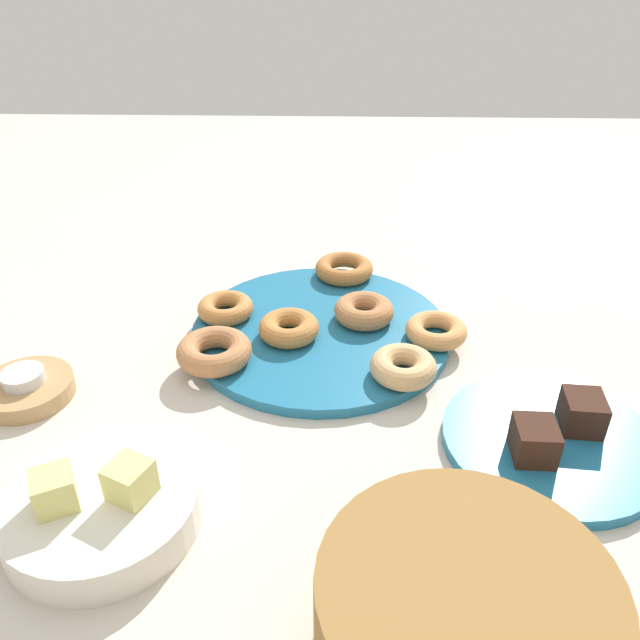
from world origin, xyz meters
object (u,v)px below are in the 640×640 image
object	(u,v)px
donut_2	(225,308)
candle_holder	(27,389)
donut_3	(403,367)
melon_chunk_left	(130,480)
donut_4	(344,269)
brownie_near	(582,412)
donut_1	(364,311)
tealight	(23,377)
basket	(461,626)
melon_chunk_right	(54,490)
donut_0	(214,351)
donut_5	(436,331)
fruit_bowl	(102,508)
cake_plate	(550,441)
brownie_far	(534,441)
donut_plate	(321,331)
donut_6	(289,328)

from	to	relation	value
donut_2	candle_holder	world-z (taller)	donut_2
donut_3	melon_chunk_left	xyz separation A→B (m)	(0.27, 0.22, 0.03)
donut_4	brownie_near	distance (m)	0.43
donut_1	candle_holder	distance (m)	0.44
brownie_near	tealight	bearing A→B (deg)	-4.57
tealight	basket	bearing A→B (deg)	145.86
melon_chunk_right	donut_0	bearing A→B (deg)	-110.34
donut_5	melon_chunk_right	world-z (taller)	melon_chunk_right
donut_0	donut_4	distance (m)	0.29
fruit_bowl	donut_4	bearing A→B (deg)	-115.40
donut_2	cake_plate	size ratio (longest dim) A/B	0.34
brownie_far	candle_holder	size ratio (longest dim) A/B	0.43
basket	fruit_bowl	bearing A→B (deg)	-22.58
melon_chunk_right	donut_plate	bearing A→B (deg)	-123.62
donut_1	donut_0	bearing A→B (deg)	28.60
donut_6	donut_0	bearing A→B (deg)	33.13
fruit_bowl	donut_6	bearing A→B (deg)	-116.82
brownie_near	brownie_far	distance (m)	0.08
donut_0	cake_plate	xyz separation A→B (m)	(-0.39, 0.13, -0.02)
donut_6	melon_chunk_left	xyz separation A→B (m)	(0.12, 0.30, 0.03)
donut_6	basket	distance (m)	0.46
donut_1	brownie_near	bearing A→B (deg)	136.94
donut_0	fruit_bowl	distance (m)	0.25
donut_plate	fruit_bowl	world-z (taller)	fruit_bowl
candle_holder	donut_1	bearing A→B (deg)	-158.08
donut_1	melon_chunk_right	bearing A→B (deg)	51.69
donut_3	donut_5	world-z (taller)	donut_3
basket	melon_chunk_right	bearing A→B (deg)	-18.61
donut_0	melon_chunk_left	size ratio (longest dim) A/B	2.64
donut_2	donut_5	distance (m)	0.29
candle_holder	donut_3	bearing A→B (deg)	-175.65
donut_4	donut_0	bearing A→B (deg)	55.04
donut_plate	brownie_far	bearing A→B (deg)	133.25
donut_plate	melon_chunk_left	world-z (taller)	melon_chunk_left
donut_1	melon_chunk_left	bearing A→B (deg)	57.48
donut_1	donut_5	xyz separation A→B (m)	(-0.09, 0.04, -0.00)
candle_holder	basket	distance (m)	0.56
donut_1	melon_chunk_left	xyz separation A→B (m)	(0.22, 0.35, 0.03)
basket	brownie_far	bearing A→B (deg)	-117.16
candle_holder	tealight	bearing A→B (deg)	0.00
tealight	fruit_bowl	bearing A→B (deg)	129.59
donut_6	fruit_bowl	world-z (taller)	donut_6
melon_chunk_left	donut_0	bearing A→B (deg)	-97.39
donut_3	donut_6	distance (m)	0.17
brownie_near	melon_chunk_right	size ratio (longest dim) A/B	1.30
donut_6	fruit_bowl	distance (m)	0.34
donut_0	tealight	size ratio (longest dim) A/B	1.92
brownie_near	fruit_bowl	size ratio (longest dim) A/B	0.25
cake_plate	melon_chunk_left	xyz separation A→B (m)	(0.42, 0.12, 0.05)
donut_1	cake_plate	world-z (taller)	donut_1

